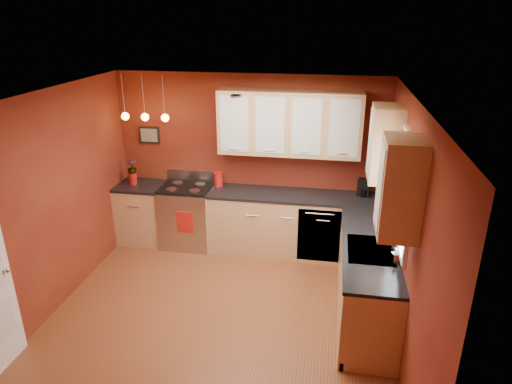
% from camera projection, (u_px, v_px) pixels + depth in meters
% --- Properties ---
extents(floor, '(4.20, 4.20, 0.00)m').
position_uv_depth(floor, '(218.00, 320.00, 5.40)').
color(floor, brown).
rests_on(floor, ground).
extents(ceiling, '(4.00, 4.20, 0.02)m').
position_uv_depth(ceiling, '(210.00, 99.00, 4.44)').
color(ceiling, white).
rests_on(ceiling, wall_back).
extents(wall_back, '(4.00, 0.02, 2.60)m').
position_uv_depth(wall_back, '(250.00, 162.00, 6.84)').
color(wall_back, maroon).
rests_on(wall_back, floor).
extents(wall_front, '(4.00, 0.02, 2.60)m').
position_uv_depth(wall_front, '(133.00, 354.00, 3.00)').
color(wall_front, maroon).
rests_on(wall_front, floor).
extents(wall_left, '(0.02, 4.20, 2.60)m').
position_uv_depth(wall_left, '(45.00, 208.00, 5.24)').
color(wall_left, maroon).
rests_on(wall_left, floor).
extents(wall_right, '(0.02, 4.20, 2.60)m').
position_uv_depth(wall_right, '(406.00, 235.00, 4.60)').
color(wall_right, maroon).
rests_on(wall_right, floor).
extents(base_cabinets_back_left, '(0.70, 0.60, 0.90)m').
position_uv_depth(base_cabinets_back_left, '(143.00, 214.00, 7.14)').
color(base_cabinets_back_left, tan).
rests_on(base_cabinets_back_left, floor).
extents(base_cabinets_back_right, '(2.54, 0.60, 0.90)m').
position_uv_depth(base_cabinets_back_right, '(295.00, 225.00, 6.77)').
color(base_cabinets_back_right, tan).
rests_on(base_cabinets_back_right, floor).
extents(base_cabinets_right, '(0.60, 2.10, 0.90)m').
position_uv_depth(base_cabinets_right, '(366.00, 280.00, 5.38)').
color(base_cabinets_right, tan).
rests_on(base_cabinets_right, floor).
extents(counter_back_left, '(0.70, 0.62, 0.04)m').
position_uv_depth(counter_back_left, '(140.00, 186.00, 6.97)').
color(counter_back_left, black).
rests_on(counter_back_left, base_cabinets_back_left).
extents(counter_back_right, '(2.54, 0.62, 0.04)m').
position_uv_depth(counter_back_right, '(296.00, 196.00, 6.59)').
color(counter_back_right, black).
rests_on(counter_back_right, base_cabinets_back_right).
extents(counter_right, '(0.62, 2.10, 0.04)m').
position_uv_depth(counter_right, '(370.00, 245.00, 5.20)').
color(counter_right, black).
rests_on(counter_right, base_cabinets_right).
extents(gas_range, '(0.76, 0.64, 1.11)m').
position_uv_depth(gas_range, '(188.00, 215.00, 7.02)').
color(gas_range, '#B4B5B9').
rests_on(gas_range, floor).
extents(dishwasher_front, '(0.60, 0.02, 0.80)m').
position_uv_depth(dishwasher_front, '(319.00, 236.00, 6.44)').
color(dishwasher_front, '#B4B5B9').
rests_on(dishwasher_front, base_cabinets_back_right).
extents(sink, '(0.50, 0.70, 0.33)m').
position_uv_depth(sink, '(371.00, 251.00, 5.07)').
color(sink, gray).
rests_on(sink, counter_right).
extents(window, '(0.06, 1.02, 1.22)m').
position_uv_depth(window, '(404.00, 188.00, 4.74)').
color(window, white).
rests_on(window, wall_right).
extents(upper_cabinets_back, '(2.00, 0.35, 0.90)m').
position_uv_depth(upper_cabinets_back, '(289.00, 123.00, 6.35)').
color(upper_cabinets_back, tan).
rests_on(upper_cabinets_back, wall_back).
extents(upper_cabinets_right, '(0.35, 1.95, 0.90)m').
position_uv_depth(upper_cabinets_right, '(392.00, 163.00, 4.69)').
color(upper_cabinets_right, tan).
rests_on(upper_cabinets_right, wall_right).
extents(wall_picture, '(0.32, 0.03, 0.26)m').
position_uv_depth(wall_picture, '(149.00, 135.00, 6.94)').
color(wall_picture, black).
rests_on(wall_picture, wall_back).
extents(pendant_lights, '(0.71, 0.11, 0.66)m').
position_uv_depth(pendant_lights, '(145.00, 116.00, 6.49)').
color(pendant_lights, gray).
rests_on(pendant_lights, ceiling).
extents(red_canister, '(0.15, 0.15, 0.22)m').
position_uv_depth(red_canister, '(218.00, 179.00, 6.86)').
color(red_canister, '#B61813').
rests_on(red_canister, counter_back_right).
extents(red_vase, '(0.11, 0.11, 0.18)m').
position_uv_depth(red_vase, '(133.00, 179.00, 6.94)').
color(red_vase, '#B61813').
rests_on(red_vase, counter_back_left).
extents(flowers, '(0.15, 0.15, 0.23)m').
position_uv_depth(flowers, '(132.00, 167.00, 6.88)').
color(flowers, '#B61813').
rests_on(flowers, red_vase).
extents(coffee_maker, '(0.20, 0.19, 0.24)m').
position_uv_depth(coffee_maker, '(364.00, 188.00, 6.51)').
color(coffee_maker, black).
rests_on(coffee_maker, counter_back_right).
extents(soap_pump, '(0.10, 0.10, 0.17)m').
position_uv_depth(soap_pump, '(395.00, 255.00, 4.77)').
color(soap_pump, silver).
rests_on(soap_pump, counter_right).
extents(dish_towel, '(0.24, 0.02, 0.33)m').
position_uv_depth(dish_towel, '(185.00, 222.00, 6.69)').
color(dish_towel, '#B61813').
rests_on(dish_towel, gas_range).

